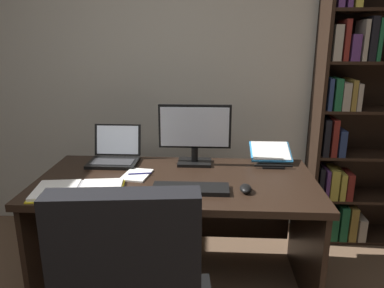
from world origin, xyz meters
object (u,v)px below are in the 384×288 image
Objects in this scene: open_binder at (78,190)px; bookshelf at (361,118)px; reading_stand_with_book at (271,154)px; pen at (140,174)px; laptop at (115,155)px; desk at (178,203)px; monitor at (195,135)px; notepad at (137,175)px; keyboard at (191,189)px; computer_mouse at (246,189)px.

bookshelf is at bearing 19.16° from open_binder.
reading_stand_with_book reaches higher than pen.
bookshelf is 6.47× the size of laptop.
reading_stand_with_book is at bearing 23.16° from desk.
pen is at bearing -142.95° from monitor.
bookshelf reaches higher than laptop.
monitor reaches higher than notepad.
laptop is 0.76× the size of keyboard.
monitor is 3.37× the size of pen.
laptop is 0.51m from open_binder.
pen is at bearing 0.00° from notepad.
bookshelf is 0.81m from reading_stand_with_book.
monitor is 2.25× the size of notepad.
computer_mouse is at bearing -112.15° from reading_stand_with_book.
pen is at bearing 34.73° from open_binder.
notepad is at bearing 161.76° from computer_mouse.
keyboard is 2.00× the size of notepad.
keyboard reaches higher than desk.
bookshelf reaches higher than reading_stand_with_book.
monitor is 0.46m from notepad.
desk is 0.70m from reading_stand_with_book.
pen is (-0.23, -0.04, 0.21)m from desk.
pen is at bearing -160.07° from reading_stand_with_book.
laptop is 0.33m from pen.
keyboard is at bearing -134.77° from reading_stand_with_book.
reading_stand_with_book reaches higher than keyboard.
computer_mouse is at bearing -56.58° from monitor.
desk is 0.34m from keyboard.
bookshelf reaches higher than monitor.
notepad is (0.27, 0.26, -0.01)m from open_binder.
monitor is 4.54× the size of computer_mouse.
bookshelf is 4.39× the size of monitor.
laptop is at bearing 151.39° from computer_mouse.
laptop is 0.71m from keyboard.
notepad is (-0.85, -0.30, -0.05)m from reading_stand_with_book.
pen is at bearing -169.30° from desk.
bookshelf is 2.06m from open_binder.
monitor is 0.53m from reading_stand_with_book.
open_binder is at bearing -175.31° from keyboard.
laptop is at bearing 74.49° from open_binder.
desk is 0.32m from notepad.
desk is at bearing -154.90° from bookshelf.
keyboard is at bearing 180.00° from computer_mouse.
laptop is at bearing 155.39° from desk.
monitor is 1.12× the size of keyboard.
notepad is at bearing -160.50° from reading_stand_with_book.
reading_stand_with_book is 1.92× the size of pen.
bookshelf reaches higher than computer_mouse.
computer_mouse is at bearing -28.61° from laptop.
open_binder is at bearing -176.85° from computer_mouse.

